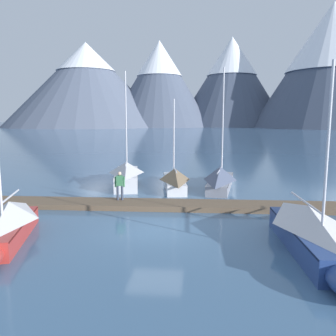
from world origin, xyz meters
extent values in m
plane|color=#426689|center=(0.00, 0.00, 0.00)|extent=(700.00, 700.00, 0.00)
cone|color=slate|center=(-62.11, 175.88, 23.19)|extent=(91.74, 91.74, 46.38)
cone|color=white|center=(-62.11, 175.88, 38.53)|extent=(32.84, 32.84, 15.81)
cone|color=#4C566B|center=(-21.52, 180.61, 23.80)|extent=(58.99, 58.99, 47.60)
cone|color=white|center=(-21.52, 180.61, 37.89)|extent=(25.40, 25.40, 19.52)
cone|color=#424C60|center=(19.63, 193.00, 25.68)|extent=(64.76, 64.76, 51.35)
cone|color=white|center=(19.63, 193.00, 40.43)|extent=(29.06, 29.06, 21.95)
cone|color=#424C60|center=(66.33, 168.21, 30.80)|extent=(75.74, 75.74, 61.60)
cone|color=white|center=(66.33, 168.21, 44.71)|extent=(43.72, 43.72, 33.87)
cube|color=brown|center=(0.00, 4.00, 0.15)|extent=(22.26, 2.52, 0.30)
cylinder|color=#38383D|center=(0.02, 3.16, 0.12)|extent=(21.33, 0.77, 0.24)
cylinder|color=#38383D|center=(-0.02, 4.84, 0.12)|extent=(21.33, 0.77, 0.24)
cube|color=#B2332D|center=(-6.02, -1.83, 0.39)|extent=(2.70, 5.25, 0.78)
cube|color=#501614|center=(-6.02, -1.83, 0.74)|extent=(2.71, 5.16, 0.06)
cylinder|color=silver|center=(-6.20, -1.15, 1.73)|extent=(0.75, 2.53, 0.08)
pyramid|color=silver|center=(-6.12, -1.47, 1.18)|extent=(2.67, 4.34, 0.79)
cube|color=silver|center=(-3.51, 10.01, 0.54)|extent=(2.66, 6.10, 1.09)
ellipsoid|color=silver|center=(-4.10, 13.14, 0.54)|extent=(1.58, 1.56, 1.03)
cube|color=slate|center=(-3.51, 10.01, 1.05)|extent=(2.68, 5.99, 0.06)
cylinder|color=silver|center=(-3.64, 10.68, 4.81)|extent=(0.10, 0.10, 7.45)
cylinder|color=silver|center=(-3.37, 9.25, 1.86)|extent=(0.61, 2.87, 0.08)
pyramid|color=silver|center=(-3.43, 9.57, 1.48)|extent=(2.69, 4.98, 0.79)
cube|color=white|center=(0.14, 9.36, 0.37)|extent=(2.13, 5.75, 0.74)
ellipsoid|color=white|center=(-0.33, 12.46, 0.37)|extent=(1.37, 2.00, 0.71)
cube|color=slate|center=(0.14, 9.36, 0.70)|extent=(2.16, 5.64, 0.06)
cylinder|color=silver|center=(0.07, 9.82, 3.59)|extent=(0.10, 0.10, 5.70)
cylinder|color=silver|center=(0.27, 8.49, 1.52)|extent=(0.48, 2.67, 0.08)
pyramid|color=#7A664C|center=(0.20, 8.94, 1.14)|extent=(2.21, 4.67, 0.79)
cube|color=#93939E|center=(3.49, 9.71, 0.37)|extent=(2.32, 6.37, 0.73)
ellipsoid|color=#93939E|center=(3.99, 13.05, 0.37)|extent=(1.41, 1.67, 0.69)
cube|color=#424247|center=(3.49, 9.71, 0.69)|extent=(2.34, 6.25, 0.06)
cylinder|color=silver|center=(3.60, 10.46, 4.70)|extent=(0.10, 0.10, 7.94)
cylinder|color=silver|center=(3.36, 8.81, 1.49)|extent=(0.57, 3.32, 0.08)
pyramid|color=#4C5670|center=(3.42, 9.25, 1.20)|extent=(2.38, 5.17, 0.94)
cube|color=navy|center=(6.29, -1.86, 0.47)|extent=(1.94, 6.20, 0.93)
cube|color=#121D39|center=(6.29, -1.86, 0.89)|extent=(1.98, 6.07, 0.06)
cylinder|color=silver|center=(6.33, -2.83, 3.97)|extent=(0.10, 0.10, 6.07)
cylinder|color=silver|center=(6.26, -1.01, 1.73)|extent=(0.22, 3.64, 0.08)
pyramid|color=silver|center=(6.27, -1.40, 1.31)|extent=(2.14, 4.98, 0.75)
cylinder|color=#384256|center=(-2.56, 4.36, 0.73)|extent=(0.14, 0.14, 0.86)
cylinder|color=#384256|center=(-2.81, 4.32, 0.73)|extent=(0.14, 0.14, 0.86)
cube|color=#387A4C|center=(-2.69, 4.34, 1.46)|extent=(0.41, 0.28, 0.60)
sphere|color=beige|center=(-2.69, 4.34, 1.88)|extent=(0.22, 0.22, 0.22)
cylinder|color=#387A4C|center=(-2.44, 4.38, 1.39)|extent=(0.09, 0.09, 0.62)
cylinder|color=#387A4C|center=(-2.93, 4.30, 1.39)|extent=(0.09, 0.09, 0.62)
camera|label=1|loc=(1.99, -14.90, 5.11)|focal=36.43mm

